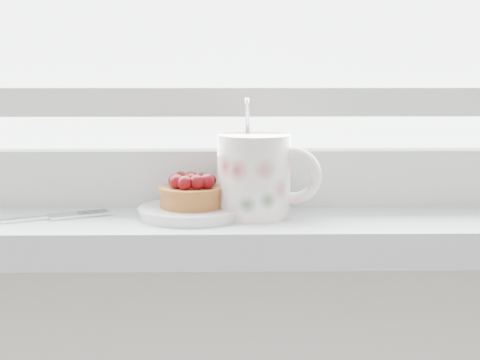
{
  "coord_description": "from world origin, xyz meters",
  "views": [
    {
      "loc": [
        0.03,
        1.13,
        1.1
      ],
      "look_at": [
        0.05,
        1.88,
        0.98
      ],
      "focal_mm": 50.0,
      "sensor_mm": 36.0,
      "label": 1
    }
  ],
  "objects_px": {
    "floral_mug": "(257,174)",
    "raspberry_tart": "(191,192)",
    "saucer": "(192,212)",
    "fork": "(11,220)"
  },
  "relations": [
    {
      "from": "raspberry_tart",
      "to": "floral_mug",
      "type": "height_order",
      "value": "floral_mug"
    },
    {
      "from": "saucer",
      "to": "fork",
      "type": "bearing_deg",
      "value": -172.74
    },
    {
      "from": "floral_mug",
      "to": "saucer",
      "type": "bearing_deg",
      "value": -178.78
    },
    {
      "from": "raspberry_tart",
      "to": "floral_mug",
      "type": "distance_m",
      "value": 0.08
    },
    {
      "from": "saucer",
      "to": "fork",
      "type": "distance_m",
      "value": 0.2
    },
    {
      "from": "floral_mug",
      "to": "fork",
      "type": "height_order",
      "value": "floral_mug"
    },
    {
      "from": "saucer",
      "to": "raspberry_tart",
      "type": "relative_size",
      "value": 1.62
    },
    {
      "from": "floral_mug",
      "to": "raspberry_tart",
      "type": "bearing_deg",
      "value": -178.6
    },
    {
      "from": "raspberry_tart",
      "to": "fork",
      "type": "distance_m",
      "value": 0.21
    },
    {
      "from": "saucer",
      "to": "floral_mug",
      "type": "distance_m",
      "value": 0.09
    }
  ]
}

